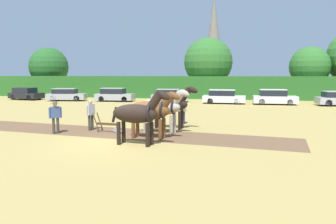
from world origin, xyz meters
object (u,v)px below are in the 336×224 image
Objects in this scene: church_spire at (214,40)px; farmer_at_plow at (91,113)px; farmer_beside_team at (183,109)px; parked_car_right at (274,97)px; tree_far_left at (49,67)px; parked_car_center at (169,96)px; draft_horse_trail_right at (171,104)px; tree_center_left at (310,67)px; parked_car_left at (66,95)px; parked_car_center_left at (115,95)px; draft_horse_lead_right at (151,110)px; plow at (110,127)px; draft_horse_trail_left at (162,107)px; draft_horse_lead_left at (137,114)px; parked_car_far_left at (26,94)px; parked_car_center_right at (223,97)px; farmer_onlooker_left at (55,115)px; tree_left at (208,62)px.

church_spire is 62.34m from farmer_at_plow.
farmer_beside_team is 16.34m from parked_car_right.
farmer_beside_team is at bearing -45.34° from tree_far_left.
farmer_at_plow reaches higher than parked_car_center.
parked_car_right is (9.39, -43.33, -10.29)m from church_spire.
parked_car_center is (-3.77, 17.60, -0.70)m from draft_horse_trail_right.
tree_center_left is 29.77m from parked_car_left.
parked_car_center_left is at bearing -6.78° from parked_car_left.
draft_horse_lead_right reaches higher than parked_car_center.
draft_horse_lead_right reaches higher than parked_car_center_left.
farmer_at_plow is 0.39× the size of parked_car_center_left.
church_spire is at bearing 112.67° from tree_center_left.
parked_car_left is at bearing -50.52° from tree_far_left.
plow is 21.26m from parked_car_right.
tree_center_left is at bearing 71.88° from draft_horse_trail_left.
farmer_at_plow is 0.40× the size of parked_car_center.
parked_car_center is at bearing 105.11° from draft_horse_lead_left.
farmer_at_plow is at bearing -98.03° from parked_car_center.
parked_car_center_left is at bearing 9.20° from parked_car_far_left.
tree_far_left is 10.81m from parked_car_far_left.
draft_horse_trail_left is 1.76× the size of plow.
tree_far_left is at bearing 160.79° from parked_car_center_right.
parked_car_center_left is at bearing 125.67° from farmer_at_plow.
farmer_onlooker_left reaches higher than plow.
draft_horse_lead_left is 1.66× the size of farmer_at_plow.
parked_car_far_left is (-17.26, 18.59, -0.29)m from farmer_at_plow.
draft_horse_lead_left is at bearing -95.84° from parked_car_center_right.
farmer_at_plow is at bearing -98.44° from tree_left.
draft_horse_trail_right is 6.32m from farmer_onlooker_left.
parked_car_center_right is at bearing 89.22° from draft_horse_lead_right.
parked_car_center_right is (7.88, 19.53, -0.29)m from farmer_onlooker_left.
farmer_onlooker_left is (-5.41, -28.60, -3.68)m from tree_left.
tree_center_left reaches higher than draft_horse_lead_right.
parked_car_center is at bearing 11.45° from parked_car_far_left.
church_spire reaches higher than tree_center_left.
draft_horse_trail_left is 0.63× the size of parked_car_left.
draft_horse_trail_right reaches higher than draft_horse_lead_left.
draft_horse_trail_left is 3.45m from farmer_beside_team.
parked_car_left is at bearing -162.39° from tree_center_left.
tree_left is 4.76× the size of plow.
parked_car_far_left is at bearing -179.15° from parked_car_center_right.
draft_horse_lead_left reaches higher than farmer_beside_team.
draft_horse_trail_left reaches higher than parked_car_far_left.
parked_car_far_left is at bearing 145.82° from draft_horse_trail_left.
farmer_at_plow is at bearing -37.53° from parked_car_far_left.
draft_horse_trail_right is 0.69× the size of parked_car_center.
draft_horse_lead_right is at bearing -95.93° from parked_car_center_right.
parked_car_left is at bearing 137.77° from draft_horse_trail_left.
tree_far_left is at bearing 143.58° from farmer_at_plow.
farmer_onlooker_left is 0.39× the size of parked_car_right.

